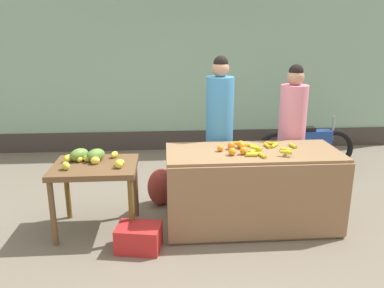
% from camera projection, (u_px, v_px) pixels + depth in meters
% --- Properties ---
extents(ground_plane, '(24.00, 24.00, 0.00)m').
position_uv_depth(ground_plane, '(210.00, 225.00, 4.41)').
color(ground_plane, '#756B5B').
extents(market_wall_back, '(7.94, 0.23, 3.36)m').
position_uv_depth(market_wall_back, '(190.00, 61.00, 6.98)').
color(market_wall_back, '#8CB299').
rests_on(market_wall_back, ground).
extents(fruit_stall_counter, '(1.92, 0.83, 0.89)m').
position_uv_depth(fruit_stall_counter, '(252.00, 189.00, 4.31)').
color(fruit_stall_counter, olive).
rests_on(fruit_stall_counter, ground).
extents(side_table_wooden, '(0.90, 0.72, 0.78)m').
position_uv_depth(side_table_wooden, '(95.00, 174.00, 4.14)').
color(side_table_wooden, brown).
rests_on(side_table_wooden, ground).
extents(banana_bunch_pile, '(0.71, 0.56, 0.07)m').
position_uv_depth(banana_bunch_pile, '(266.00, 149.00, 4.18)').
color(banana_bunch_pile, gold).
rests_on(banana_bunch_pile, fruit_stall_counter).
extents(orange_pile, '(0.33, 0.34, 0.09)m').
position_uv_depth(orange_pile, '(236.00, 148.00, 4.17)').
color(orange_pile, orange).
rests_on(orange_pile, fruit_stall_counter).
extents(mango_papaya_pile, '(0.70, 0.50, 0.14)m').
position_uv_depth(mango_papaya_pile, '(89.00, 157.00, 4.17)').
color(mango_papaya_pile, '#DADB45').
rests_on(mango_papaya_pile, side_table_wooden).
extents(vendor_woman_blue_shirt, '(0.34, 0.34, 1.89)m').
position_uv_depth(vendor_woman_blue_shirt, '(219.00, 131.00, 4.78)').
color(vendor_woman_blue_shirt, '#33333D').
rests_on(vendor_woman_blue_shirt, ground).
extents(vendor_woman_pink_shirt, '(0.34, 0.34, 1.78)m').
position_uv_depth(vendor_woman_pink_shirt, '(291.00, 135.00, 4.83)').
color(vendor_woman_pink_shirt, '#33333D').
rests_on(vendor_woman_pink_shirt, ground).
extents(parked_motorcycle, '(1.60, 0.18, 0.88)m').
position_uv_depth(parked_motorcycle, '(306.00, 145.00, 6.14)').
color(parked_motorcycle, black).
rests_on(parked_motorcycle, ground).
extents(produce_crate, '(0.49, 0.39, 0.26)m').
position_uv_depth(produce_crate, '(139.00, 238.00, 3.88)').
color(produce_crate, red).
rests_on(produce_crate, ground).
extents(produce_sack, '(0.46, 0.44, 0.49)m').
position_uv_depth(produce_sack, '(161.00, 187.00, 4.88)').
color(produce_sack, maroon).
rests_on(produce_sack, ground).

